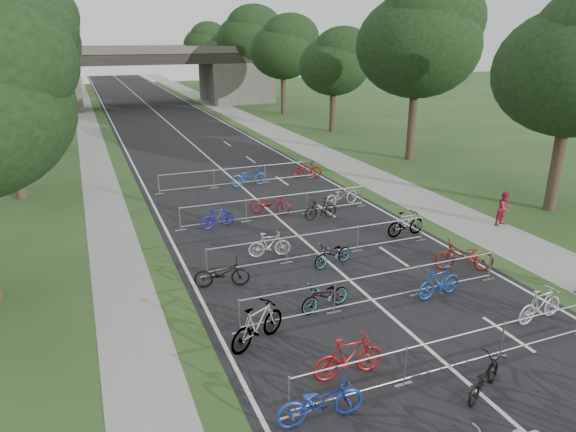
{
  "coord_description": "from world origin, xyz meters",
  "views": [
    {
      "loc": [
        -8.18,
        -1.57,
        8.2
      ],
      "look_at": [
        -0.61,
        17.11,
        1.1
      ],
      "focal_mm": 32.0,
      "sensor_mm": 36.0,
      "label": 1
    }
  ],
  "objects": [
    {
      "name": "bike_13",
      "position": [
        -1.7,
        11.28,
        0.47
      ],
      "size": [
        1.89,
        0.97,
        0.94
      ],
      "primitive_type": "imported",
      "rotation": [
        0.0,
        0.0,
        4.91
      ],
      "color": "#929599",
      "rests_on": "ground"
    },
    {
      "name": "tree_right_3",
      "position": [
        13.11,
        51.93,
        6.92
      ],
      "size": [
        7.17,
        7.17,
        10.93
      ],
      "color": "#33261C",
      "rests_on": "ground"
    },
    {
      "name": "overpass_bridge",
      "position": [
        0.0,
        65.0,
        3.53
      ],
      "size": [
        31.0,
        8.0,
        7.05
      ],
      "color": "#47463F",
      "rests_on": "ground"
    },
    {
      "name": "bike_20",
      "position": [
        -2.96,
        19.74,
        0.49
      ],
      "size": [
        1.71,
        0.85,
        0.99
      ],
      "primitive_type": "imported",
      "rotation": [
        0.0,
        0.0,
        1.81
      ],
      "color": "#1B1C99",
      "rests_on": "ground"
    },
    {
      "name": "barrier_row_5",
      "position": [
        0.0,
        20.0,
        0.55
      ],
      "size": [
        9.7,
        0.08,
        1.1
      ],
      "color": "#929599",
      "rests_on": "ground"
    },
    {
      "name": "sidewalk_right",
      "position": [
        8.0,
        50.0,
        0.01
      ],
      "size": [
        3.0,
        140.0,
        0.01
      ],
      "primitive_type": "cube",
      "color": "gray",
      "rests_on": "ground"
    },
    {
      "name": "tree_right_5",
      "position": [
        13.11,
        75.93,
        5.95
      ],
      "size": [
        6.16,
        6.16,
        9.39
      ],
      "color": "#33261C",
      "rests_on": "ground"
    },
    {
      "name": "tree_left_6",
      "position": [
        -11.39,
        87.93,
        6.49
      ],
      "size": [
        6.72,
        6.72,
        10.25
      ],
      "color": "#33261C",
      "rests_on": "ground"
    },
    {
      "name": "bike_11",
      "position": [
        3.99,
        8.22,
        0.54
      ],
      "size": [
        1.84,
        0.66,
        1.08
      ],
      "primitive_type": "imported",
      "rotation": [
        0.0,
        0.0,
        1.66
      ],
      "color": "#BBBBC3",
      "rests_on": "ground"
    },
    {
      "name": "bike_10",
      "position": [
        0.04,
        6.2,
        0.46
      ],
      "size": [
        1.83,
        1.33,
        0.91
      ],
      "primitive_type": "imported",
      "rotation": [
        0.0,
        0.0,
        2.04
      ],
      "color": "black",
      "rests_on": "ground"
    },
    {
      "name": "pedestrian_b",
      "position": [
        9.2,
        15.15,
        0.8
      ],
      "size": [
        0.89,
        0.76,
        1.59
      ],
      "primitive_type": "imported",
      "rotation": [
        0.0,
        0.0,
        0.22
      ],
      "color": "maroon",
      "rests_on": "ground"
    },
    {
      "name": "bike_15",
      "position": [
        4.3,
        11.95,
        0.56
      ],
      "size": [
        2.25,
        1.58,
        1.12
      ],
      "primitive_type": "imported",
      "rotation": [
        0.0,
        0.0,
        4.27
      ],
      "color": "maroon",
      "rests_on": "ground"
    },
    {
      "name": "barrier_row_4",
      "position": [
        0.0,
        15.0,
        0.55
      ],
      "size": [
        9.7,
        0.08,
        1.1
      ],
      "color": "#929599",
      "rests_on": "ground"
    },
    {
      "name": "bike_9",
      "position": [
        -2.65,
        8.01,
        0.58
      ],
      "size": [
        1.96,
        0.61,
        1.17
      ],
      "primitive_type": "imported",
      "rotation": [
        0.0,
        0.0,
        1.54
      ],
      "color": "maroon",
      "rests_on": "ground"
    },
    {
      "name": "bike_19",
      "position": [
        4.3,
        15.7,
        0.55
      ],
      "size": [
        1.86,
        0.59,
        1.11
      ],
      "primitive_type": "imported",
      "rotation": [
        0.0,
        0.0,
        1.61
      ],
      "color": "#929599",
      "rests_on": "ground"
    },
    {
      "name": "bike_16",
      "position": [
        -4.3,
        14.04,
        0.5
      ],
      "size": [
        2.01,
        1.1,
        1.0
      ],
      "primitive_type": "imported",
      "rotation": [
        0.0,
        0.0,
        1.33
      ],
      "color": "black",
      "rests_on": "ground"
    },
    {
      "name": "bike_21",
      "position": [
        -0.14,
        20.59,
        0.53
      ],
      "size": [
        2.07,
        1.63,
        1.05
      ],
      "primitive_type": "imported",
      "rotation": [
        0.0,
        0.0,
        1.03
      ],
      "color": "maroon",
      "rests_on": "ground"
    },
    {
      "name": "bike_18",
      "position": [
        0.02,
        14.14,
        0.47
      ],
      "size": [
        1.87,
        1.06,
        0.93
      ],
      "primitive_type": "imported",
      "rotation": [
        0.0,
        0.0,
        4.98
      ],
      "color": "#929599",
      "rests_on": "ground"
    },
    {
      "name": "bike_12",
      "position": [
        -4.3,
        10.26,
        0.62
      ],
      "size": [
        2.09,
        1.48,
        1.24
      ],
      "primitive_type": "imported",
      "rotation": [
        0.0,
        0.0,
        2.06
      ],
      "color": "#929599",
      "rests_on": "ground"
    },
    {
      "name": "bike_14",
      "position": [
        2.15,
        10.64,
        0.53
      ],
      "size": [
        1.81,
        0.67,
        1.06
      ],
      "primitive_type": "imported",
      "rotation": [
        0.0,
        0.0,
        4.81
      ],
      "color": "#1A4390",
      "rests_on": "ground"
    },
    {
      "name": "bike_22",
      "position": [
        1.86,
        19.08,
        0.5
      ],
      "size": [
        1.67,
        0.49,
        1.0
      ],
      "primitive_type": "imported",
      "rotation": [
        0.0,
        0.0,
        4.72
      ],
      "color": "black",
      "rests_on": "ground"
    },
    {
      "name": "lane_markings",
      "position": [
        0.0,
        50.0,
        0.0
      ],
      "size": [
        0.12,
        140.0,
        0.0
      ],
      "primitive_type": "cube",
      "color": "silver",
      "rests_on": "ground"
    },
    {
      "name": "bike_27",
      "position": [
        4.3,
        26.07,
        0.53
      ],
      "size": [
        1.84,
        1.02,
        1.07
      ],
      "primitive_type": "imported",
      "rotation": [
        0.0,
        0.0,
        4.4
      ],
      "color": "maroon",
      "rests_on": "ground"
    },
    {
      "name": "bike_17",
      "position": [
        -1.92,
        15.81,
        0.51
      ],
      "size": [
        1.74,
        0.76,
        1.01
      ],
      "primitive_type": "imported",
      "rotation": [
        0.0,
        0.0,
        1.4
      ],
      "color": "#A9A9B1",
      "rests_on": "ground"
    },
    {
      "name": "road",
      "position": [
        0.0,
        50.0,
        0.01
      ],
      "size": [
        11.0,
        140.0,
        0.01
      ],
      "primitive_type": "cube",
      "color": "black",
      "rests_on": "ground"
    },
    {
      "name": "barrier_row_6",
      "position": [
        0.0,
        26.0,
        0.55
      ],
      "size": [
        9.7,
        0.08,
        1.1
      ],
      "color": "#929599",
      "rests_on": "ground"
    },
    {
      "name": "bike_23",
      "position": [
        3.65,
        20.42,
        0.55
      ],
      "size": [
        2.23,
        1.24,
        1.11
      ],
      "primitive_type": "imported",
      "rotation": [
        0.0,
        0.0,
        1.82
      ],
      "color": "gray",
      "rests_on": "ground"
    },
    {
      "name": "tree_right_1",
      "position": [
        13.11,
        27.93,
        7.9
      ],
      "size": [
        8.18,
        8.18,
        12.47
      ],
      "color": "#33261C",
      "rests_on": "ground"
    },
    {
      "name": "tree_right_4",
      "position": [
        13.11,
        63.93,
        7.9
      ],
      "size": [
        8.18,
        8.18,
        12.47
      ],
      "color": "#33261C",
      "rests_on": "ground"
    },
    {
      "name": "tree_left_5",
      "position": [
        -11.39,
        75.93,
        8.12
      ],
      "size": [
        8.4,
        8.4,
        12.81
      ],
      "color": "#33261C",
      "rests_on": "ground"
    },
    {
      "name": "barrier_row_2",
      "position": [
        0.0,
        7.2,
        0.55
      ],
      "size": [
        9.7,
        0.08,
        1.1
      ],
      "color": "#929599",
      "rests_on": "ground"
    },
    {
      "name": "sidewalk_left",
      "position": [
        -7.5,
        50.0,
        0.01
      ],
      "size": [
        2.0,
        140.0,
        0.01
      ],
      "primitive_type": "cube",
      "color": "gray",
      "rests_on": "ground"
    },
    {
      "name": "bike_8",
      "position": [
        -4.0,
        6.84,
        0.54
      ],
      "size": [
        2.11,
        0.83,
        1.09
      ],
      "primitive_type": "imported",
      "rotation": [
        0.0,
        0.0,
        1.52
      ],
      "color": "#1B3599",
      "rests_on": "ground"
    },
    {
      "name": "bike_26",
      "position": [
        0.46,
        25.74,
        0.55
      ],
      "size": [
        2.11,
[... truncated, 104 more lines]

